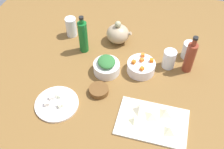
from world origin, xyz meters
TOP-DOWN VIEW (x-y plane):
  - tabletop at (0.00, 0.00)cm, footprint 190.00×190.00cm
  - cutting_board at (25.86, -18.31)cm, footprint 34.01×23.52cm
  - plate_tofu at (-20.85, -23.10)cm, footprint 21.45×21.45cm
  - bowl_greens at (-4.85, 5.42)cm, footprint 14.19×14.19cm
  - bowl_carrots at (12.60, 11.68)cm, footprint 15.06×15.06cm
  - bowl_small_side at (-3.92, -9.40)cm, footprint 9.93×9.93cm
  - teapot at (-6.67, 31.04)cm, footprint 15.16×12.89cm
  - bottle_0 at (36.14, 20.72)cm, footprint 5.26×5.26cm
  - bottle_1 at (-22.83, 17.38)cm, footprint 5.18×5.18cm
  - drinking_glass_0 at (25.91, 20.11)cm, footprint 6.95×6.95cm
  - drinking_glass_1 at (34.76, 30.99)cm, footprint 6.85×6.85cm
  - drinking_glass_2 at (-35.22, 27.66)cm, footprint 6.49×6.49cm
  - carrot_cube_0 at (8.63, 10.28)cm, footprint 2.24×2.24cm
  - carrot_cube_1 at (13.95, 7.04)cm, footprint 2.31×2.31cm
  - carrot_cube_2 at (12.30, 13.14)cm, footprint 2.53×2.53cm
  - carrot_cube_3 at (11.90, 16.84)cm, footprint 2.31×2.31cm
  - carrot_cube_4 at (17.32, 14.44)cm, footprint 2.22×2.22cm
  - chopped_greens_mound at (-4.85, 5.42)cm, footprint 13.37×13.78cm
  - tofu_cube_0 at (-24.36, -21.51)cm, footprint 3.11×3.11cm
  - tofu_cube_1 at (-18.30, -24.23)cm, footprint 3.09×3.09cm
  - tofu_cube_2 at (-21.52, -19.03)cm, footprint 2.21×2.21cm
  - tofu_cube_3 at (-24.86, -25.46)cm, footprint 3.04×3.04cm
  - dumpling_0 at (18.41, -14.28)cm, footprint 5.28×5.95cm
  - dumpling_1 at (34.43, -21.03)cm, footprint 6.89×7.04cm
  - dumpling_2 at (30.83, -12.05)cm, footprint 7.39×7.68cm
  - dumpling_3 at (17.70, -20.77)cm, footprint 4.70×4.84cm
  - dumpling_4 at (24.81, -15.80)cm, footprint 7.50×7.28cm

SIDE VIEW (x-z plane):
  - tabletop at x=0.00cm, z-range 0.00..3.00cm
  - cutting_board at x=25.86cm, z-range 3.00..4.00cm
  - plate_tofu at x=-20.85cm, z-range 3.00..4.20cm
  - bowl_small_side at x=-3.92cm, z-range 3.00..6.17cm
  - dumpling_3 at x=17.70cm, z-range 4.00..6.27cm
  - dumpling_4 at x=24.81cm, z-range 4.00..6.40cm
  - dumpling_2 at x=30.83cm, z-range 4.00..6.59cm
  - tofu_cube_0 at x=-24.36cm, z-range 4.20..6.40cm
  - tofu_cube_1 at x=-18.30cm, z-range 4.20..6.40cm
  - tofu_cube_2 at x=-21.52cm, z-range 4.20..6.40cm
  - tofu_cube_3 at x=-24.86cm, z-range 4.20..6.40cm
  - dumpling_1 at x=34.43cm, z-range 4.00..6.62cm
  - dumpling_0 at x=18.41cm, z-range 4.00..6.93cm
  - bowl_greens at x=-4.85cm, z-range 3.00..9.00cm
  - bowl_carrots at x=12.60cm, z-range 3.00..9.12cm
  - drinking_glass_1 at x=34.76cm, z-range 3.00..12.80cm
  - drinking_glass_0 at x=25.91cm, z-range 3.00..13.74cm
  - teapot at x=-6.67cm, z-range 1.50..16.04cm
  - drinking_glass_2 at x=-35.22cm, z-range 3.00..15.15cm
  - carrot_cube_0 at x=8.63cm, z-range 9.12..10.92cm
  - carrot_cube_1 at x=13.95cm, z-range 9.12..10.92cm
  - carrot_cube_2 at x=12.30cm, z-range 9.12..10.92cm
  - carrot_cube_3 at x=11.90cm, z-range 9.12..10.92cm
  - carrot_cube_4 at x=17.32cm, z-range 9.12..10.92cm
  - chopped_greens_mound at x=-4.85cm, z-range 9.00..12.34cm
  - bottle_0 at x=36.14cm, z-range 1.08..24.18cm
  - bottle_1 at x=-22.83cm, z-range 1.46..25.07cm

